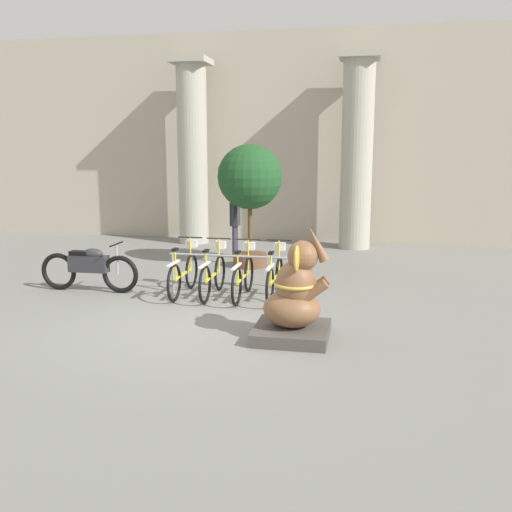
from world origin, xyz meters
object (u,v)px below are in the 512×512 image
object	(u,v)px
bicycle_2	(243,276)
bicycle_3	(275,277)
potted_tree	(250,182)
elephant_statue	(295,301)
bicycle_0	(184,273)
person_pedestrian	(235,219)
bicycle_1	(213,274)
motorcycle	(89,267)

from	to	relation	value
bicycle_2	bicycle_3	xyz separation A→B (m)	(0.58, 0.06, 0.00)
potted_tree	bicycle_3	bearing A→B (deg)	-69.06
bicycle_3	elephant_statue	size ratio (longest dim) A/B	1.01
bicycle_0	elephant_statue	world-z (taller)	elephant_statue
person_pedestrian	potted_tree	distance (m)	1.62
bicycle_1	potted_tree	distance (m)	3.18
bicycle_2	person_pedestrian	distance (m)	4.09
bicycle_0	motorcycle	world-z (taller)	bicycle_0
bicycle_3	motorcycle	distance (m)	3.60
bicycle_1	motorcycle	xyz separation A→B (m)	(-2.43, -0.13, 0.06)
bicycle_0	motorcycle	distance (m)	1.86
elephant_statue	person_pedestrian	distance (m)	6.44
bicycle_2	motorcycle	size ratio (longest dim) A/B	0.85
motorcycle	potted_tree	size ratio (longest dim) A/B	0.71
bicycle_1	person_pedestrian	xyz separation A→B (m)	(-0.51, 3.88, 0.56)
bicycle_2	elephant_statue	xyz separation A→B (m)	(1.22, -2.09, 0.16)
bicycle_1	elephant_statue	xyz separation A→B (m)	(1.81, -2.11, 0.16)
person_pedestrian	bicycle_3	bearing A→B (deg)	-66.55
motorcycle	person_pedestrian	xyz separation A→B (m)	(1.93, 4.01, 0.50)
motorcycle	bicycle_1	bearing A→B (deg)	2.96
bicycle_3	bicycle_1	bearing A→B (deg)	-178.24
bicycle_2	elephant_statue	size ratio (longest dim) A/B	1.01
bicycle_0	elephant_statue	xyz separation A→B (m)	(2.39, -2.14, 0.16)
person_pedestrian	potted_tree	xyz separation A→B (m)	(0.62, -1.12, 1.00)
elephant_statue	bicycle_1	bearing A→B (deg)	130.53
potted_tree	bicycle_1	bearing A→B (deg)	-92.44
bicycle_0	bicycle_1	distance (m)	0.58
bicycle_2	elephant_statue	world-z (taller)	elephant_statue
motorcycle	potted_tree	bearing A→B (deg)	48.60
bicycle_0	bicycle_2	world-z (taller)	same
bicycle_1	potted_tree	world-z (taller)	potted_tree
bicycle_1	motorcycle	size ratio (longest dim) A/B	0.85
bicycle_3	elephant_statue	bearing A→B (deg)	-73.33
bicycle_2	bicycle_3	distance (m)	0.58
bicycle_0	motorcycle	xyz separation A→B (m)	(-1.85, -0.15, 0.06)
bicycle_3	person_pedestrian	distance (m)	4.23
bicycle_1	person_pedestrian	world-z (taller)	person_pedestrian
bicycle_2	potted_tree	world-z (taller)	potted_tree
motorcycle	potted_tree	xyz separation A→B (m)	(2.55, 2.89, 1.50)
bicycle_1	elephant_statue	world-z (taller)	elephant_statue
bicycle_1	bicycle_3	distance (m)	1.16
bicycle_0	elephant_statue	size ratio (longest dim) A/B	1.01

